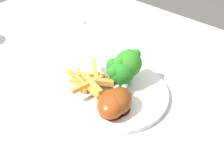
% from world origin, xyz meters
% --- Properties ---
extents(dining_table, '(1.14, 0.81, 0.76)m').
position_xyz_m(dining_table, '(0.00, 0.00, 0.65)').
color(dining_table, '#B7B7BC').
rests_on(dining_table, ground_plane).
extents(dinner_plate, '(0.24, 0.24, 0.01)m').
position_xyz_m(dinner_plate, '(-0.06, 0.04, 0.76)').
color(dinner_plate, white).
rests_on(dinner_plate, dining_table).
extents(broccoli_floret_front, '(0.05, 0.06, 0.06)m').
position_xyz_m(broccoli_floret_front, '(-0.05, 0.00, 0.81)').
color(broccoli_floret_front, '#80B35F').
rests_on(broccoli_floret_front, dinner_plate).
extents(broccoli_floret_middle, '(0.06, 0.06, 0.07)m').
position_xyz_m(broccoli_floret_middle, '(-0.06, 0.02, 0.81)').
color(broccoli_floret_middle, '#729E52').
rests_on(broccoli_floret_middle, dinner_plate).
extents(broccoli_floret_back, '(0.06, 0.07, 0.08)m').
position_xyz_m(broccoli_floret_back, '(-0.06, -0.01, 0.82)').
color(broccoli_floret_back, '#80A259').
rests_on(broccoli_floret_back, dinner_plate).
extents(carrot_fries_pile, '(0.13, 0.12, 0.04)m').
position_xyz_m(carrot_fries_pile, '(-0.01, 0.06, 0.79)').
color(carrot_fries_pile, gold).
rests_on(carrot_fries_pile, dinner_plate).
extents(chicken_drumstick_near, '(0.09, 0.12, 0.04)m').
position_xyz_m(chicken_drumstick_near, '(-0.10, 0.08, 0.79)').
color(chicken_drumstick_near, '#62200A').
rests_on(chicken_drumstick_near, dinner_plate).
extents(chicken_drumstick_far, '(0.08, 0.12, 0.04)m').
position_xyz_m(chicken_drumstick_far, '(-0.10, 0.07, 0.79)').
color(chicken_drumstick_far, '#4E2009').
rests_on(chicken_drumstick_far, dinner_plate).
extents(fork, '(0.19, 0.04, 0.00)m').
position_xyz_m(fork, '(0.33, -0.15, 0.76)').
color(fork, silver).
rests_on(fork, dining_table).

